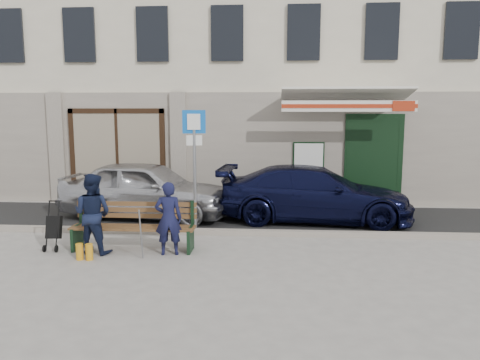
# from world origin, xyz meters

# --- Properties ---
(ground) EXTENTS (80.00, 80.00, 0.00)m
(ground) POSITION_xyz_m (0.00, 0.00, 0.00)
(ground) COLOR #9E9991
(ground) RESTS_ON ground
(asphalt_lane) EXTENTS (60.00, 3.20, 0.01)m
(asphalt_lane) POSITION_xyz_m (0.00, 3.10, 0.01)
(asphalt_lane) COLOR #282828
(asphalt_lane) RESTS_ON ground
(curb) EXTENTS (60.00, 0.18, 0.12)m
(curb) POSITION_xyz_m (0.00, 1.50, 0.06)
(curb) COLOR #9E9384
(curb) RESTS_ON ground
(building) EXTENTS (20.00, 8.27, 10.00)m
(building) POSITION_xyz_m (0.01, 8.45, 4.97)
(building) COLOR beige
(building) RESTS_ON ground
(car_silver) EXTENTS (4.46, 2.23, 1.46)m
(car_silver) POSITION_xyz_m (-1.88, 3.03, 0.73)
(car_silver) COLOR #BBBBC0
(car_silver) RESTS_ON ground
(car_navy) EXTENTS (4.78, 2.22, 1.35)m
(car_navy) POSITION_xyz_m (2.32, 2.97, 0.68)
(car_navy) COLOR black
(car_navy) RESTS_ON ground
(parking_sign) EXTENTS (0.50, 0.12, 2.70)m
(parking_sign) POSITION_xyz_m (-0.41, 1.68, 1.81)
(parking_sign) COLOR gray
(parking_sign) RESTS_ON ground
(bench) EXTENTS (2.40, 1.17, 0.98)m
(bench) POSITION_xyz_m (-1.44, 0.27, 0.46)
(bench) COLOR brown
(bench) RESTS_ON ground
(man) EXTENTS (0.55, 0.41, 1.39)m
(man) POSITION_xyz_m (-0.64, 0.04, 0.69)
(man) COLOR #131536
(man) RESTS_ON ground
(woman) EXTENTS (0.83, 0.70, 1.52)m
(woman) POSITION_xyz_m (-2.09, 0.04, 0.76)
(woman) COLOR #121932
(woman) RESTS_ON ground
(stroller) EXTENTS (0.29, 0.40, 0.95)m
(stroller) POSITION_xyz_m (-2.94, 0.20, 0.42)
(stroller) COLOR black
(stroller) RESTS_ON ground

